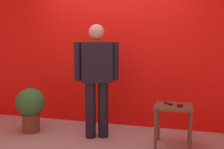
{
  "coord_description": "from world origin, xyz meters",
  "views": [
    {
      "loc": [
        1.13,
        -2.6,
        1.18
      ],
      "look_at": [
        0.19,
        0.55,
        0.92
      ],
      "focal_mm": 37.77,
      "sensor_mm": 36.0,
      "label": 1
    }
  ],
  "objects_px": {
    "cell_phone": "(180,106)",
    "tv_remote": "(168,103)",
    "standing_person": "(97,75)",
    "side_table": "(173,112)",
    "potted_plant": "(31,106)"
  },
  "relations": [
    {
      "from": "standing_person",
      "to": "tv_remote",
      "type": "distance_m",
      "value": 1.06
    },
    {
      "from": "standing_person",
      "to": "side_table",
      "type": "height_order",
      "value": "standing_person"
    },
    {
      "from": "standing_person",
      "to": "tv_remote",
      "type": "xyz_separation_m",
      "value": [
        1.0,
        -0.04,
        -0.35
      ]
    },
    {
      "from": "side_table",
      "to": "tv_remote",
      "type": "bearing_deg",
      "value": 152.67
    },
    {
      "from": "tv_remote",
      "to": "potted_plant",
      "type": "bearing_deg",
      "value": 150.18
    },
    {
      "from": "standing_person",
      "to": "cell_phone",
      "type": "bearing_deg",
      "value": -6.42
    },
    {
      "from": "potted_plant",
      "to": "side_table",
      "type": "bearing_deg",
      "value": -0.16
    },
    {
      "from": "side_table",
      "to": "cell_phone",
      "type": "bearing_deg",
      "value": -33.11
    },
    {
      "from": "cell_phone",
      "to": "tv_remote",
      "type": "xyz_separation_m",
      "value": [
        -0.15,
        0.09,
        0.01
      ]
    },
    {
      "from": "tv_remote",
      "to": "cell_phone",
      "type": "bearing_deg",
      "value": -61.12
    },
    {
      "from": "side_table",
      "to": "potted_plant",
      "type": "xyz_separation_m",
      "value": [
        -2.13,
        0.01,
        -0.05
      ]
    },
    {
      "from": "standing_person",
      "to": "cell_phone",
      "type": "distance_m",
      "value": 1.21
    },
    {
      "from": "cell_phone",
      "to": "tv_remote",
      "type": "height_order",
      "value": "tv_remote"
    },
    {
      "from": "standing_person",
      "to": "potted_plant",
      "type": "distance_m",
      "value": 1.17
    },
    {
      "from": "cell_phone",
      "to": "standing_person",
      "type": "bearing_deg",
      "value": 175.08
    }
  ]
}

